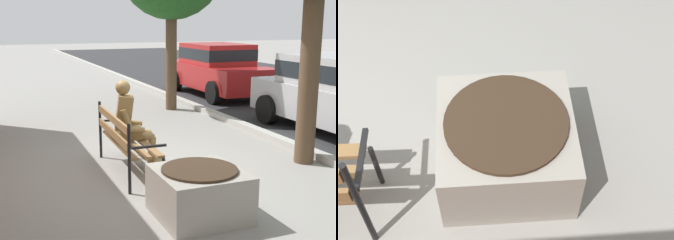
% 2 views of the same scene
% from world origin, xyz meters
% --- Properties ---
extents(concrete_planter, '(0.98, 0.98, 0.59)m').
position_xyz_m(concrete_planter, '(1.89, 0.08, 0.29)').
color(concrete_planter, gray).
rests_on(concrete_planter, ground).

